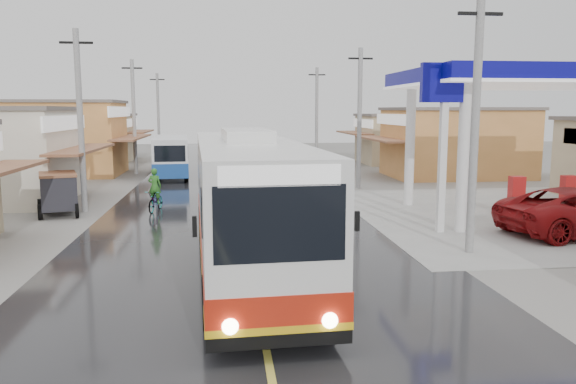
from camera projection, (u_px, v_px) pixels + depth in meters
name	position (u px, v px, depth m)	size (l,w,h in m)	color
ground	(250.00, 259.00, 17.16)	(120.00, 120.00, 0.00)	slate
road	(238.00, 190.00, 31.90)	(12.00, 90.00, 0.02)	black
centre_line	(238.00, 190.00, 31.90)	(0.15, 90.00, 0.01)	#D8CC4C
shopfronts_left	(18.00, 187.00, 33.39)	(11.00, 44.00, 5.20)	tan
shopfronts_right	(514.00, 194.00, 30.63)	(11.00, 44.00, 4.80)	beige
utility_poles_left	(115.00, 190.00, 32.10)	(1.60, 50.00, 8.00)	gray
utility_poles_right	(358.00, 188.00, 32.69)	(1.60, 36.00, 8.00)	gray
coach_bus	(247.00, 203.00, 15.96)	(3.46, 12.86, 3.98)	silver
second_bus	(171.00, 156.00, 37.86)	(2.80, 8.28, 2.70)	silver
cyclist	(156.00, 197.00, 25.13)	(0.97, 1.92, 1.98)	black
tricycle_near	(58.00, 191.00, 24.16)	(2.23, 2.59, 1.86)	#26262D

